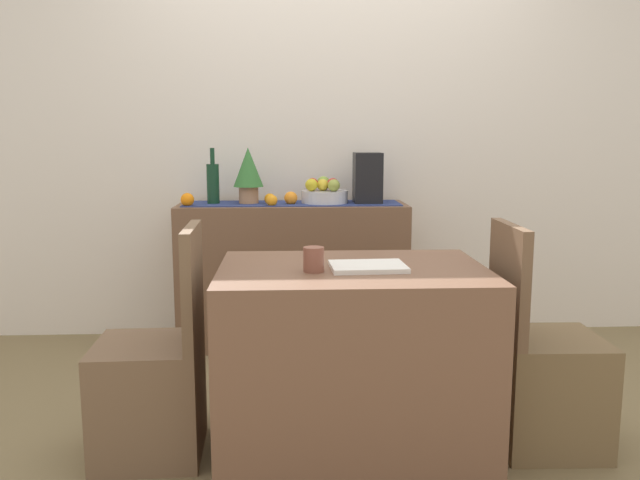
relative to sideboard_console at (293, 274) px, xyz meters
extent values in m
cube|color=olive|center=(0.23, -0.92, -0.43)|extent=(6.40, 6.40, 0.02)
cube|color=silver|center=(0.23, 0.26, 0.93)|extent=(6.40, 0.06, 2.70)
cube|color=brown|center=(0.00, 0.00, 0.00)|extent=(1.33, 0.42, 0.84)
cube|color=navy|center=(0.00, 0.00, 0.42)|extent=(1.25, 0.32, 0.01)
cylinder|color=silver|center=(0.19, 0.00, 0.46)|extent=(0.27, 0.27, 0.07)
sphere|color=#92A041|center=(0.24, -0.07, 0.53)|extent=(0.07, 0.07, 0.07)
sphere|color=gold|center=(0.18, -0.02, 0.53)|extent=(0.07, 0.07, 0.07)
sphere|color=#86AA3E|center=(0.19, 0.07, 0.54)|extent=(0.08, 0.08, 0.08)
sphere|color=gold|center=(0.11, -0.05, 0.54)|extent=(0.07, 0.07, 0.07)
sphere|color=#B52D26|center=(0.24, 0.00, 0.53)|extent=(0.07, 0.07, 0.07)
sphere|color=red|center=(0.12, 0.03, 0.53)|extent=(0.07, 0.07, 0.07)
cylinder|color=#133620|center=(-0.46, 0.00, 0.54)|extent=(0.07, 0.07, 0.23)
cylinder|color=#133620|center=(-0.46, 0.00, 0.70)|extent=(0.03, 0.03, 0.09)
cube|color=black|center=(0.44, 0.00, 0.57)|extent=(0.16, 0.18, 0.30)
cylinder|color=#AE7C56|center=(-0.25, 0.00, 0.47)|extent=(0.11, 0.11, 0.10)
cone|color=#336E33|center=(-0.25, 0.00, 0.64)|extent=(0.17, 0.17, 0.22)
sphere|color=orange|center=(-0.13, -0.02, 0.45)|extent=(0.06, 0.06, 0.06)
sphere|color=orange|center=(-0.01, -0.05, 0.46)|extent=(0.08, 0.08, 0.08)
sphere|color=orange|center=(-0.59, -0.10, 0.46)|extent=(0.08, 0.08, 0.08)
sphere|color=orange|center=(-0.12, -0.12, 0.45)|extent=(0.07, 0.07, 0.07)
cube|color=brown|center=(0.22, -1.35, -0.05)|extent=(1.02, 0.73, 0.74)
cube|color=white|center=(0.28, -1.39, 0.33)|extent=(0.29, 0.22, 0.02)
cylinder|color=brown|center=(0.07, -1.43, 0.37)|extent=(0.08, 0.08, 0.09)
cube|color=brown|center=(-0.57, -1.35, -0.20)|extent=(0.41, 0.41, 0.45)
cube|color=brown|center=(-0.39, -1.34, 0.25)|extent=(0.05, 0.40, 0.45)
cube|color=brown|center=(1.01, -1.35, -0.20)|extent=(0.41, 0.41, 0.45)
cube|color=brown|center=(0.83, -1.35, 0.25)|extent=(0.05, 0.40, 0.45)
camera|label=1|loc=(-0.02, -3.77, 0.82)|focal=36.41mm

